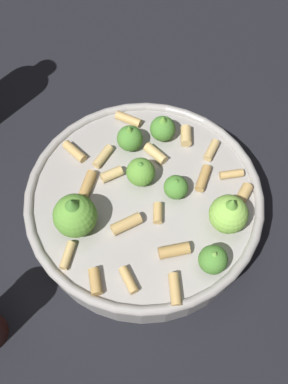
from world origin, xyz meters
name	(u,v)px	position (x,y,z in m)	size (l,w,h in m)	color
ground_plane	(144,217)	(0.00, 0.00, 0.00)	(2.40, 2.40, 0.00)	black
cooking_pan	(144,204)	(0.00, 0.00, 0.03)	(0.27, 0.27, 0.11)	#9E9993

